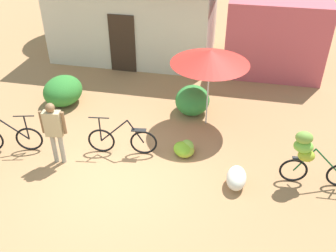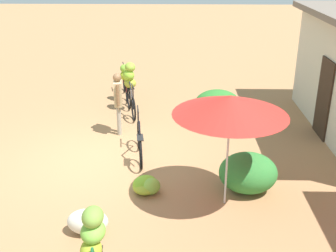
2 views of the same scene
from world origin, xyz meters
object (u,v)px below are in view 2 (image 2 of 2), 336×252
(market_umbrella, at_px, (230,105))
(person_vendor, at_px, (118,97))
(bicycle_near_pile, at_px, (130,84))
(bicycle_leftmost, at_px, (125,78))
(produce_sack, at_px, (88,222))
(bicycle_by_shop, at_px, (93,251))
(bicycle_center_loaded, at_px, (140,143))
(banana_pile_on_ground, at_px, (146,186))

(market_umbrella, bearing_deg, person_vendor, -143.10)
(market_umbrella, height_order, bicycle_near_pile, market_umbrella)
(bicycle_leftmost, bearing_deg, produce_sack, 1.42)
(person_vendor, bearing_deg, bicycle_by_shop, 4.29)
(bicycle_near_pile, relative_size, person_vendor, 0.98)
(bicycle_by_shop, bearing_deg, market_umbrella, 140.37)
(produce_sack, height_order, person_vendor, person_vendor)
(bicycle_near_pile, height_order, bicycle_center_loaded, bicycle_near_pile)
(bicycle_by_shop, xyz_separation_m, person_vendor, (-5.66, -0.42, 0.19))
(market_umbrella, distance_m, bicycle_leftmost, 6.64)
(bicycle_near_pile, relative_size, produce_sack, 2.28)
(market_umbrella, bearing_deg, banana_pile_on_ground, -102.79)
(market_umbrella, distance_m, person_vendor, 4.17)
(market_umbrella, relative_size, produce_sack, 3.09)
(bicycle_leftmost, relative_size, bicycle_near_pile, 1.07)
(produce_sack, bearing_deg, bicycle_leftmost, -178.58)
(bicycle_near_pile, xyz_separation_m, banana_pile_on_ground, (4.50, 0.78, -0.71))
(market_umbrella, distance_m, banana_pile_on_ground, 2.41)
(market_umbrella, xyz_separation_m, bicycle_leftmost, (-5.98, -2.59, -1.29))
(bicycle_near_pile, height_order, produce_sack, bicycle_near_pile)
(bicycle_center_loaded, relative_size, banana_pile_on_ground, 2.43)
(bicycle_center_loaded, distance_m, banana_pile_on_ground, 1.55)
(bicycle_leftmost, relative_size, produce_sack, 2.44)
(produce_sack, bearing_deg, person_vendor, -179.75)
(market_umbrella, xyz_separation_m, bicycle_by_shop, (2.42, -2.01, -1.18))
(market_umbrella, height_order, banana_pile_on_ground, market_umbrella)
(bicycle_center_loaded, relative_size, produce_sack, 2.45)
(bicycle_center_loaded, bearing_deg, person_vendor, -154.58)
(produce_sack, xyz_separation_m, person_vendor, (-4.21, -0.02, 0.78))
(banana_pile_on_ground, height_order, produce_sack, produce_sack)
(bicycle_by_shop, relative_size, produce_sack, 2.33)
(bicycle_by_shop, bearing_deg, bicycle_center_loaded, 176.93)
(banana_pile_on_ground, xyz_separation_m, produce_sack, (1.31, -0.89, 0.07))
(banana_pile_on_ground, bearing_deg, person_vendor, -162.56)
(bicycle_leftmost, xyz_separation_m, produce_sack, (6.95, 0.17, -0.47))
(person_vendor, bearing_deg, market_umbrella, 36.90)
(bicycle_by_shop, relative_size, banana_pile_on_ground, 2.32)
(bicycle_center_loaded, height_order, produce_sack, bicycle_center_loaded)
(bicycle_by_shop, distance_m, person_vendor, 5.68)
(banana_pile_on_ground, bearing_deg, market_umbrella, 77.21)
(bicycle_center_loaded, bearing_deg, banana_pile_on_ground, 9.52)
(bicycle_near_pile, relative_size, banana_pile_on_ground, 2.27)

